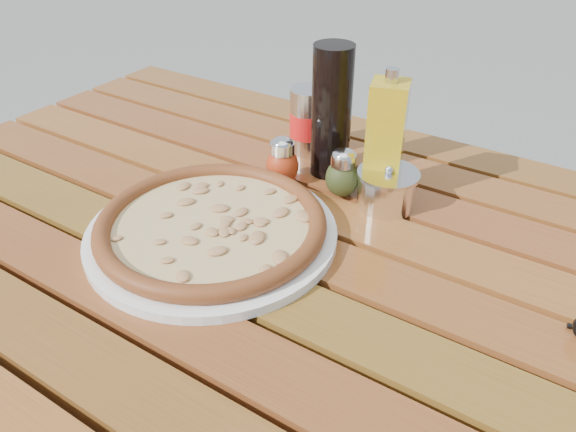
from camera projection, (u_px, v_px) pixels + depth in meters
The scene contains 9 objects.
table at pixel (281, 280), 0.85m from camera, with size 1.40×0.90×0.75m.
plate at pixel (212, 233), 0.81m from camera, with size 0.36×0.36×0.01m, color white.
pizza at pixel (211, 224), 0.80m from camera, with size 0.43×0.43×0.03m.
pepper_shaker at pixel (282, 161), 0.92m from camera, with size 0.07×0.07×0.08m.
oregano_shaker at pixel (343, 174), 0.89m from camera, with size 0.07×0.07×0.08m.
dark_bottle at pixel (331, 112), 0.91m from camera, with size 0.07×0.07×0.22m, color black.
soda_can at pixel (308, 122), 1.01m from camera, with size 0.08×0.08×0.12m.
olive_oil_cruet at pixel (385, 141), 0.85m from camera, with size 0.07×0.07×0.21m.
parmesan_tin at pixel (387, 188), 0.87m from camera, with size 0.11×0.11×0.07m.
Camera 1 is at (0.36, -0.54, 1.22)m, focal length 35.00 mm.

